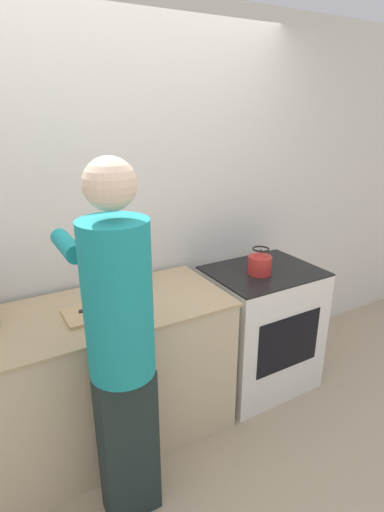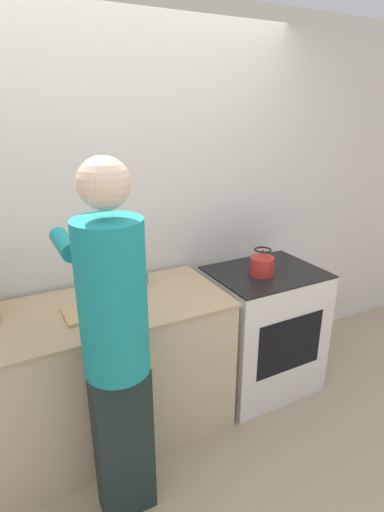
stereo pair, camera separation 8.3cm
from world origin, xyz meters
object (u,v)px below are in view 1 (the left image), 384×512
at_px(cutting_board, 96,312).
at_px(knife, 100,309).
at_px(person, 120,342).
at_px(bowl_prep, 137,279).
at_px(kettle, 260,263).
at_px(oven, 260,328).

bearing_deg(cutting_board, knife, 14.93).
xyz_separation_m(person, bowl_prep, (0.38, 0.73, -0.06)).
height_order(knife, kettle, kettle).
relative_size(kettle, bowl_prep, 1.46).
distance_m(cutting_board, knife, 0.03).
distance_m(person, bowl_prep, 0.83).
bearing_deg(person, cutting_board, 86.07).
height_order(person, kettle, person).
bearing_deg(bowl_prep, person, -117.43).
bearing_deg(kettle, cutting_board, 178.67).
bearing_deg(knife, person, -85.75).
bearing_deg(bowl_prep, oven, -16.91).
xyz_separation_m(cutting_board, kettle, (1.12, -0.03, 0.08)).
bearing_deg(cutting_board, person, -93.93).
distance_m(person, knife, 0.49).
relative_size(oven, knife, 3.70).
height_order(oven, knife, knife).
xyz_separation_m(person, kettle, (1.15, 0.45, -0.00)).
distance_m(oven, cutting_board, 1.27).
relative_size(cutting_board, bowl_prep, 2.70).
relative_size(person, cutting_board, 5.29).
xyz_separation_m(oven, bowl_prep, (-0.84, 0.25, 0.47)).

